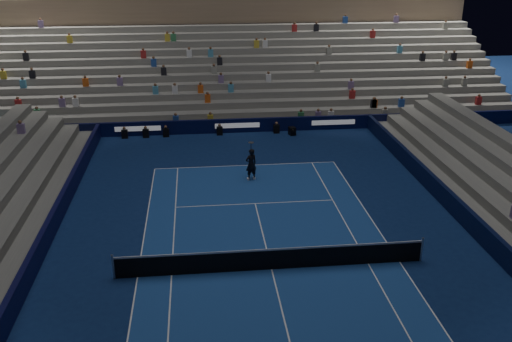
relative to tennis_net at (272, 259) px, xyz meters
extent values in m
plane|color=#0C1E4C|center=(0.00, 0.00, -0.50)|extent=(90.00, 90.00, 0.00)
cube|color=navy|center=(0.00, 0.00, -0.50)|extent=(10.97, 23.77, 0.01)
cube|color=black|center=(0.00, 18.50, 0.00)|extent=(44.00, 0.25, 1.00)
cube|color=black|center=(9.70, 0.00, 0.00)|extent=(0.25, 37.00, 1.00)
cube|color=#080933|center=(-9.70, 0.00, 0.00)|extent=(0.25, 37.00, 1.00)
cube|color=slate|center=(0.00, 19.50, -0.25)|extent=(44.00, 1.00, 0.50)
cube|color=slate|center=(0.00, 20.50, 0.00)|extent=(44.00, 1.00, 1.00)
cube|color=slate|center=(0.00, 21.50, 0.25)|extent=(44.00, 1.00, 1.50)
cube|color=slate|center=(0.00, 22.50, 0.50)|extent=(44.00, 1.00, 2.00)
cube|color=slate|center=(0.00, 23.50, 0.75)|extent=(44.00, 1.00, 2.50)
cube|color=slate|center=(0.00, 24.50, 1.00)|extent=(44.00, 1.00, 3.00)
cube|color=slate|center=(0.00, 25.50, 1.25)|extent=(44.00, 1.00, 3.50)
cube|color=slate|center=(0.00, 26.50, 1.50)|extent=(44.00, 1.00, 4.00)
cube|color=slate|center=(0.00, 27.50, 1.75)|extent=(44.00, 1.00, 4.50)
cube|color=slate|center=(0.00, 28.50, 2.00)|extent=(44.00, 1.00, 5.00)
cube|color=slate|center=(0.00, 29.50, 2.25)|extent=(44.00, 1.00, 5.50)
cube|color=slate|center=(0.00, 30.50, 2.50)|extent=(44.00, 1.00, 6.00)
cube|color=#886E54|center=(0.00, 31.60, 6.60)|extent=(44.00, 0.60, 2.20)
cube|color=slate|center=(10.50, 0.00, -0.25)|extent=(1.00, 37.00, 0.50)
cube|color=slate|center=(-10.50, 0.00, -0.25)|extent=(1.00, 37.00, 0.50)
cylinder|color=#B2B2B7|center=(-6.40, 0.00, 0.05)|extent=(0.10, 0.10, 1.10)
cylinder|color=#B2B2B7|center=(6.40, 0.00, 0.05)|extent=(0.10, 0.10, 1.10)
cube|color=black|center=(0.00, 0.00, -0.05)|extent=(12.80, 0.03, 0.90)
cube|color=white|center=(0.00, 0.00, 0.44)|extent=(12.80, 0.04, 0.08)
imported|color=black|center=(0.12, 9.70, 0.42)|extent=(0.79, 0.67, 1.85)
cube|color=black|center=(3.82, 17.49, -0.22)|extent=(0.53, 0.60, 0.56)
cylinder|color=black|center=(3.82, 17.06, -0.06)|extent=(0.24, 0.38, 0.16)
camera|label=1|loc=(-2.80, -19.81, 11.98)|focal=39.29mm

